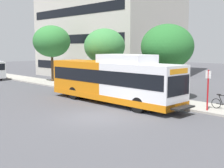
% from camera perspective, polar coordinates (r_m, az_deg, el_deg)
% --- Properties ---
extents(ground_plane, '(120.00, 120.00, 0.00)m').
position_cam_1_polar(ground_plane, '(24.05, -15.76, -3.05)').
color(ground_plane, '#4C4C51').
extents(sidewalk_curb, '(3.00, 56.00, 0.14)m').
position_cam_1_polar(sidewalk_curb, '(26.54, -0.25, -1.67)').
color(sidewalk_curb, '#A8A399').
rests_on(sidewalk_curb, ground).
extents(transit_bus, '(2.58, 12.25, 3.65)m').
position_cam_1_polar(transit_bus, '(21.77, 0.11, 0.71)').
color(transit_bus, white).
rests_on(transit_bus, ground).
extents(bus_stop_sign_pole, '(0.10, 0.36, 2.60)m').
position_cam_1_polar(bus_stop_sign_pole, '(19.56, 18.15, -0.55)').
color(bus_stop_sign_pole, red).
rests_on(bus_stop_sign_pole, sidewalk_curb).
extents(bicycle_parked, '(0.52, 1.76, 1.02)m').
position_cam_1_polar(bicycle_parked, '(20.33, 21.02, -3.50)').
color(bicycle_parked, black).
rests_on(bicycle_parked, sidewalk_curb).
extents(street_tree_near_stop, '(4.13, 4.13, 5.82)m').
position_cam_1_polar(street_tree_near_stop, '(23.53, 10.68, 7.15)').
color(street_tree_near_stop, '#4C3823').
rests_on(street_tree_near_stop, sidewalk_curb).
extents(street_tree_mid_block, '(3.92, 3.92, 5.78)m').
position_cam_1_polar(street_tree_mid_block, '(28.19, -1.45, 7.36)').
color(street_tree_mid_block, '#4C3823').
rests_on(street_tree_mid_block, sidewalk_curb).
extents(street_tree_far_block, '(4.35, 4.35, 6.54)m').
position_cam_1_polar(street_tree_far_block, '(35.38, -11.65, 8.12)').
color(street_tree_far_block, '#4C3823').
rests_on(street_tree_far_block, sidewalk_curb).
extents(lattice_comm_tower, '(1.10, 1.10, 31.58)m').
position_cam_1_polar(lattice_comm_tower, '(58.93, -10.44, 13.34)').
color(lattice_comm_tower, '#B7B7BC').
rests_on(lattice_comm_tower, ground).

